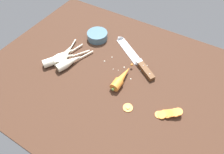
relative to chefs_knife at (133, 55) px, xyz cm
name	(u,v)px	position (x,y,z in cm)	size (l,w,h in cm)	color
ground_plane	(114,79)	(-1.54, -16.26, -2.65)	(120.00, 90.00, 4.00)	#42281C
chefs_knife	(133,55)	(0.00, 0.00, 0.00)	(30.73, 22.08, 4.18)	silver
whole_carrot	(121,78)	(2.68, -17.20, 1.45)	(4.50, 17.81, 4.20)	orange
parsnip_front	(59,59)	(-29.19, -22.23, 1.33)	(14.80, 21.16, 4.00)	silver
parsnip_mid_left	(69,62)	(-23.56, -21.23, 1.33)	(9.30, 19.93, 4.00)	silver
parsnip_mid_right	(63,55)	(-29.26, -19.23, 1.33)	(6.52, 18.78, 4.00)	silver
parsnip_back	(65,55)	(-28.36, -18.64, 1.33)	(7.46, 19.74, 4.00)	silver
carrot_slice_stack	(168,114)	(26.91, -22.59, 0.55)	(9.60, 7.40, 3.46)	orange
carrot_slice_stray_near	(128,107)	(11.70, -27.89, -0.29)	(4.09, 4.09, 0.70)	orange
prep_bowl	(97,35)	(-22.89, 2.12, 1.50)	(11.00, 11.00, 4.00)	slate
mince_crumbs	(120,66)	(-1.98, -9.81, -0.31)	(19.96, 12.18, 0.76)	silver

